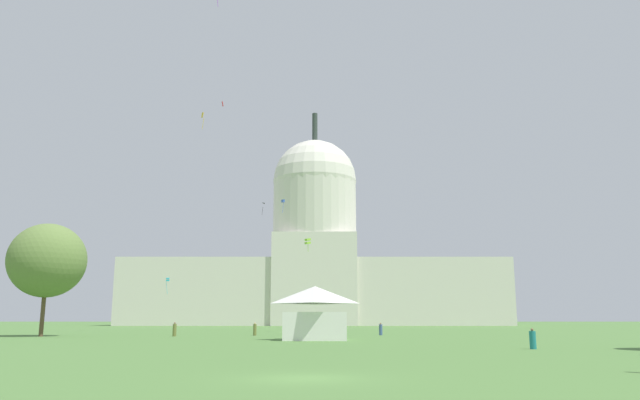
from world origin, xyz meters
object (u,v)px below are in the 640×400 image
object	(u,v)px
person_denim_front_center	(381,330)
event_tent	(315,313)
kite_blue_mid	(284,201)
kite_gold_high	(203,117)
kite_cyan_low	(168,280)
kite_lime_low	(308,241)
kite_red_high	(223,104)
person_olive_front_left	(175,330)
tree_west_mid	(48,260)
kite_black_mid	(262,204)
person_olive_back_right	(255,330)
person_teal_mid_left	(533,340)
capitol_building	(315,260)

from	to	relation	value
person_denim_front_center	event_tent	bearing A→B (deg)	33.95
kite_blue_mid	kite_gold_high	bearing A→B (deg)	-72.84
kite_cyan_low	event_tent	bearing A→B (deg)	-71.57
kite_lime_low	kite_red_high	world-z (taller)	kite_red_high
person_denim_front_center	person_olive_front_left	bearing A→B (deg)	-19.06
kite_cyan_low	kite_blue_mid	distance (m)	41.80
kite_lime_low	kite_blue_mid	xyz separation A→B (m)	(-8.21, 63.96, 19.24)
tree_west_mid	person_olive_front_left	size ratio (longest dim) A/B	8.15
kite_black_mid	kite_gold_high	xyz separation A→B (m)	(-5.59, -58.27, 5.50)
person_olive_back_right	person_denim_front_center	size ratio (longest dim) A/B	1.04
person_denim_front_center	person_olive_front_left	world-z (taller)	person_olive_front_left
kite_black_mid	kite_blue_mid	xyz separation A→B (m)	(5.95, -0.97, 0.66)
kite_black_mid	kite_red_high	world-z (taller)	kite_red_high
tree_west_mid	person_teal_mid_left	xyz separation A→B (m)	(50.08, -31.24, -8.74)
person_olive_back_right	kite_black_mid	size ratio (longest dim) A/B	0.51
person_olive_front_left	kite_black_mid	world-z (taller)	kite_black_mid
kite_cyan_low	kite_red_high	size ratio (longest dim) A/B	2.78
kite_black_mid	kite_blue_mid	distance (m)	6.07
kite_cyan_low	kite_blue_mid	world-z (taller)	kite_blue_mid
person_olive_front_left	person_denim_front_center	bearing A→B (deg)	28.58
person_olive_front_left	kite_blue_mid	bearing A→B (deg)	102.18
tree_west_mid	kite_red_high	distance (m)	84.35
capitol_building	kite_gold_high	xyz separation A→B (m)	(-20.05, -89.07, 18.14)
capitol_building	kite_cyan_low	xyz separation A→B (m)	(-33.29, -56.19, -9.86)
person_teal_mid_left	kite_black_mid	xyz separation A→B (m)	(-31.76, 120.06, 32.74)
kite_gold_high	kite_blue_mid	xyz separation A→B (m)	(11.55, 57.30, -4.84)
kite_cyan_low	person_olive_front_left	bearing A→B (deg)	-81.10
tree_west_mid	kite_cyan_low	xyz separation A→B (m)	(-0.51, 63.43, 1.51)
person_olive_front_left	kite_red_high	distance (m)	88.57
event_tent	kite_lime_low	bearing A→B (deg)	92.50
event_tent	tree_west_mid	distance (m)	36.66
person_olive_back_right	kite_red_high	world-z (taller)	kite_red_high
kite_red_high	kite_black_mid	bearing A→B (deg)	173.61
kite_gold_high	kite_blue_mid	bearing A→B (deg)	-4.07
person_olive_back_right	kite_blue_mid	bearing A→B (deg)	-21.47
event_tent	kite_gold_high	distance (m)	59.76
person_denim_front_center	kite_blue_mid	size ratio (longest dim) A/B	0.43
capitol_building	kite_red_high	xyz separation A→B (m)	(-23.07, -49.87, 35.06)
tree_west_mid	kite_black_mid	world-z (taller)	kite_black_mid
person_denim_front_center	kite_gold_high	distance (m)	54.41
event_tent	kite_gold_high	size ratio (longest dim) A/B	2.14
person_olive_back_right	kite_red_high	bearing A→B (deg)	-8.67
event_tent	kite_black_mid	xyz separation A→B (m)	(-15.67, 100.83, 30.66)
capitol_building	kite_gold_high	bearing A→B (deg)	-102.69
person_teal_mid_left	kite_cyan_low	distance (m)	107.83
kite_black_mid	kite_cyan_low	distance (m)	38.80
kite_blue_mid	person_denim_front_center	bearing A→B (deg)	-48.82
capitol_building	kite_blue_mid	xyz separation A→B (m)	(-8.51, -31.77, 13.30)
person_denim_front_center	kite_gold_high	size ratio (longest dim) A/B	0.49
person_olive_front_left	kite_lime_low	size ratio (longest dim) A/B	0.77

